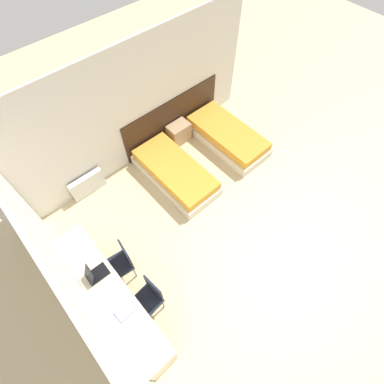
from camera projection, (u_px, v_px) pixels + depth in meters
The scene contains 13 objects.
ground_plane at pixel (275, 287), 5.31m from camera, with size 20.00×20.00×0.00m, color beige.
wall_back at pixel (129, 110), 5.82m from camera, with size 5.95×0.05×2.70m.
wall_left at pixel (65, 271), 4.09m from camera, with size 0.05×5.04×2.70m.
headboard_panel at pixel (172, 119), 6.86m from camera, with size 2.64×0.03×1.06m.
bed_near_window at pixel (175, 173), 6.44m from camera, with size 0.94×1.99×0.41m.
bed_near_door at pixel (227, 136), 7.01m from camera, with size 0.94×1.99×0.41m.
nightstand at pixel (179, 133), 7.02m from camera, with size 0.51×0.35×0.47m.
radiator at pixel (88, 185), 6.21m from camera, with size 0.74×0.12×0.50m.
desk at pixel (111, 294), 4.63m from camera, with size 0.50×2.60×0.78m.
chair_near_laptop at pixel (121, 262), 5.03m from camera, with size 0.46×0.46×0.93m.
chair_near_notebook at pixel (149, 297), 4.72m from camera, with size 0.45×0.45×0.93m.
laptop at pixel (95, 274), 4.58m from camera, with size 0.34×0.24×0.32m.
open_notebook at pixel (126, 310), 4.35m from camera, with size 0.32×0.22×0.02m.
Camera 1 is at (-2.07, -0.11, 5.38)m, focal length 28.00 mm.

